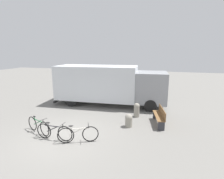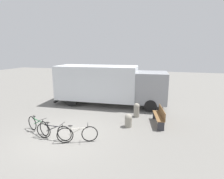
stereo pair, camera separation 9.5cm
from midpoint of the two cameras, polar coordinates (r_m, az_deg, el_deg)
The scene contains 8 objects.
ground_plane at distance 8.92m, azimuth -15.54°, elevation -14.55°, with size 60.00×60.00×0.00m, color slate.
delivery_truck at distance 13.08m, azimuth -0.93°, elevation 1.91°, with size 8.34×2.86×2.92m.
park_bench at distance 10.08m, azimuth 15.61°, elevation -8.15°, with size 0.73×1.81×0.93m.
bicycle_near at distance 9.52m, azimuth -22.74°, elevation -10.74°, with size 1.70×0.72×0.82m.
bicycle_middle at distance 8.59m, azimuth -18.19°, elevation -12.92°, with size 1.81×0.44×0.82m.
bicycle_far at distance 8.10m, azimuth -10.91°, elevation -14.12°, with size 1.67×0.77×0.82m.
bollard_near_bench at distance 9.51m, azimuth 5.67°, elevation -9.91°, with size 0.41×0.41×0.71m.
bollard_far_bench at distance 10.91m, azimuth 8.26°, elevation -6.46°, with size 0.36×0.36×0.88m.
Camera 2 is at (4.42, -6.67, 3.96)m, focal length 28.00 mm.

